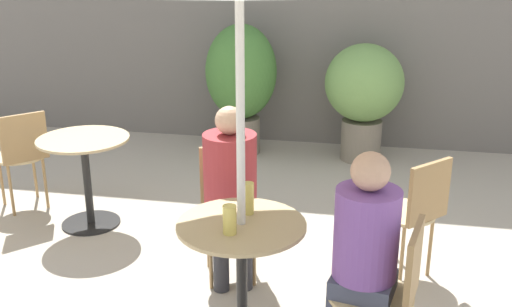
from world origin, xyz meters
name	(u,v)px	position (x,y,z in m)	size (l,w,h in m)	color
storefront_wall	(308,6)	(0.00, 3.72, 1.50)	(10.00, 0.06, 3.00)	slate
cafe_table_near	(242,259)	(0.08, 0.03, 0.50)	(0.68, 0.68, 0.71)	black
cafe_table_far	(86,164)	(-1.41, 1.25, 0.51)	(0.69, 0.69, 0.71)	black
bistro_chair_0	(390,287)	(0.85, -0.13, 0.52)	(0.45, 0.43, 0.85)	tan
bistro_chair_1	(229,199)	(-0.17, 0.78, 0.52)	(0.45, 0.47, 0.85)	tan
bistro_chair_4	(22,151)	(-2.04, 1.41, 0.52)	(0.49, 0.49, 0.85)	tan
bistro_chair_5	(415,207)	(1.02, 0.87, 0.52)	(0.49, 0.49, 0.85)	tan
seated_person_0	(363,245)	(0.71, -0.10, 0.71)	(0.35, 0.32, 1.19)	#42475B
seated_person_1	(230,181)	(-0.12, 0.64, 0.70)	(0.37, 0.39, 1.18)	#2D2D33
beer_glass_0	(248,198)	(0.09, 0.16, 0.80)	(0.06, 0.06, 0.18)	#DBC65B
beer_glass_1	(230,220)	(0.05, -0.09, 0.79)	(0.07, 0.07, 0.15)	#DBC65B
potted_plant_0	(241,78)	(-0.61, 3.20, 0.81)	(0.73, 0.73, 1.36)	slate
potted_plant_1	(364,90)	(0.64, 3.23, 0.73)	(0.79, 0.79, 1.19)	slate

